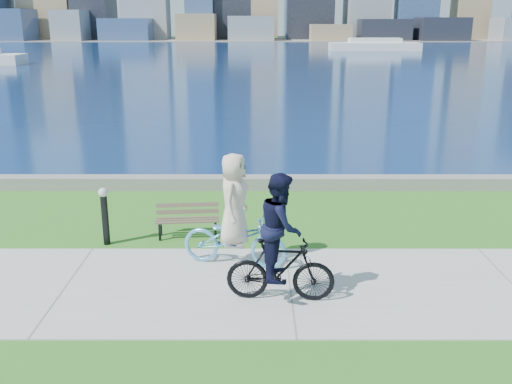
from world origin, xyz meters
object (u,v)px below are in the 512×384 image
at_px(cyclist_man, 281,248).
at_px(park_bench, 188,217).
at_px(bollard_lamp, 105,212).
at_px(cyclist_woman, 234,225).

bearing_deg(cyclist_man, park_bench, 36.65).
xyz_separation_m(bollard_lamp, cyclist_woman, (2.75, -1.08, 0.13)).
relative_size(park_bench, cyclist_woman, 0.64).
distance_m(bollard_lamp, cyclist_woman, 2.96).
distance_m(park_bench, bollard_lamp, 1.76).
xyz_separation_m(park_bench, cyclist_man, (1.90, -3.02, 0.52)).
bearing_deg(bollard_lamp, park_bench, 16.20).
bearing_deg(park_bench, cyclist_man, -62.57).
relative_size(park_bench, bollard_lamp, 1.13).
height_order(cyclist_woman, cyclist_man, cyclist_man).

